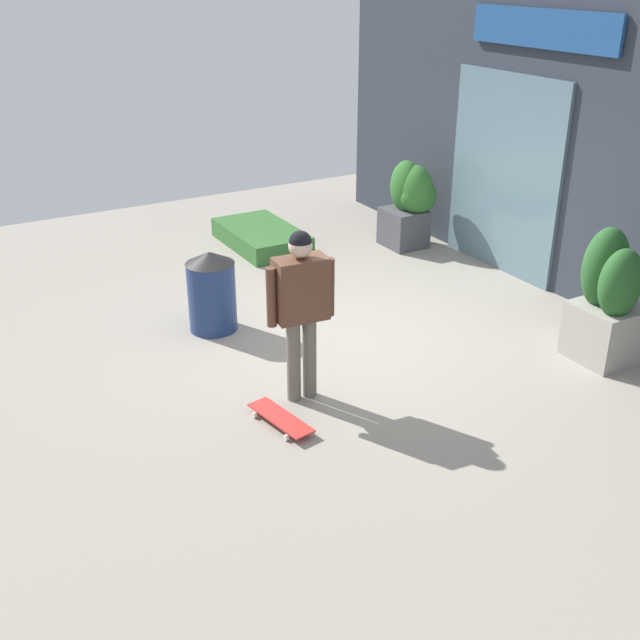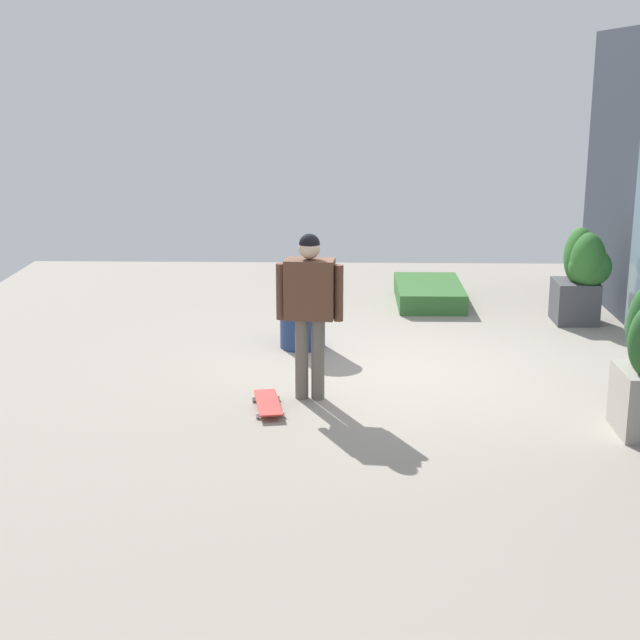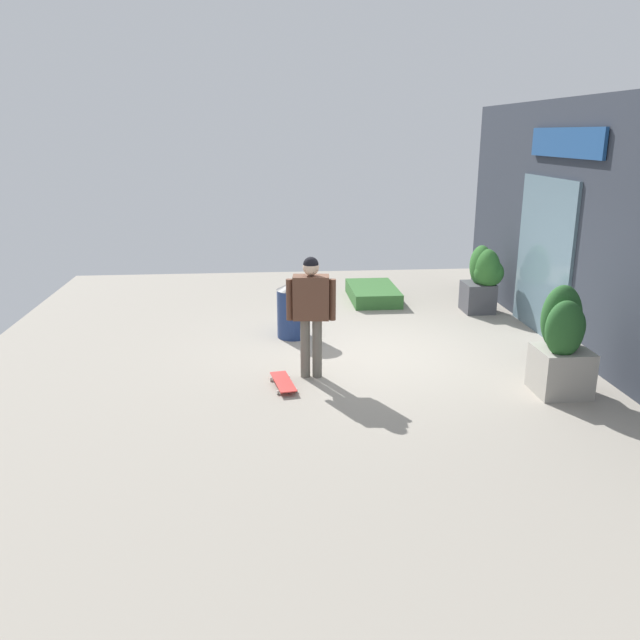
{
  "view_description": "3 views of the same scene",
  "coord_description": "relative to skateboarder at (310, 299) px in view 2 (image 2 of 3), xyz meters",
  "views": [
    {
      "loc": [
        6.38,
        -4.04,
        3.75
      ],
      "look_at": [
        0.99,
        -0.96,
        0.84
      ],
      "focal_mm": 43.26,
      "sensor_mm": 36.0,
      "label": 1
    },
    {
      "loc": [
        9.64,
        -0.75,
        3.14
      ],
      "look_at": [
        0.99,
        -0.96,
        0.84
      ],
      "focal_mm": 52.83,
      "sensor_mm": 36.0,
      "label": 2
    },
    {
      "loc": [
        8.93,
        -1.66,
        3.18
      ],
      "look_at": [
        0.99,
        -0.96,
        0.84
      ],
      "focal_mm": 35.93,
      "sensor_mm": 36.0,
      "label": 3
    }
  ],
  "objects": [
    {
      "name": "ground_plane",
      "position": [
        -0.83,
        1.06,
        -1.01
      ],
      "size": [
        12.0,
        12.0,
        0.0
      ],
      "primitive_type": "plane",
      "color": "gray"
    },
    {
      "name": "skateboarder",
      "position": [
        0.0,
        0.0,
        0.0
      ],
      "size": [
        0.3,
        0.65,
        1.65
      ],
      "rotation": [
        0.0,
        0.0,
        -0.09
      ],
      "color": "#666056",
      "rests_on": "ground_plane"
    },
    {
      "name": "skateboard",
      "position": [
        0.32,
        -0.39,
        -0.95
      ],
      "size": [
        0.76,
        0.35,
        0.08
      ],
      "rotation": [
        0.0,
        0.0,
        0.17
      ],
      "color": "red",
      "rests_on": "ground_plane"
    },
    {
      "name": "planter_box_right",
      "position": [
        -2.97,
        3.37,
        -0.34
      ],
      "size": [
        0.69,
        0.66,
        1.22
      ],
      "color": "#47474C",
      "rests_on": "ground_plane"
    },
    {
      "name": "trash_bin",
      "position": [
        -1.8,
        -0.15,
        -0.55
      ],
      "size": [
        0.54,
        0.54,
        0.91
      ],
      "color": "navy",
      "rests_on": "ground_plane"
    },
    {
      "name": "hedge_ledge",
      "position": [
        -4.03,
        1.53,
        -0.88
      ],
      "size": [
        1.55,
        0.9,
        0.27
      ],
      "primitive_type": "cube",
      "color": "#33662D",
      "rests_on": "ground_plane"
    }
  ]
}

